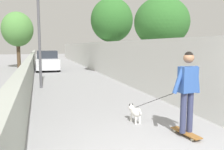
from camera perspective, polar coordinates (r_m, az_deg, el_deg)
ground_plane at (r=17.51m, az=-10.71°, el=0.54°), size 80.00×80.00×0.00m
wall_left at (r=15.36m, az=-18.79°, el=1.73°), size 48.00×0.30×1.25m
fence_right at (r=15.92m, az=-1.38°, el=3.96°), size 48.00×0.30×2.18m
tree_right_near at (r=12.35m, az=11.68°, el=12.11°), size 2.71×2.71×4.31m
tree_left_mid at (r=22.39m, az=-21.50°, el=10.01°), size 2.63×2.63×4.79m
tree_right_far at (r=17.14m, az=-0.05°, el=12.84°), size 2.93×2.93×5.22m
lamp_post at (r=11.46m, az=-17.02°, el=13.25°), size 0.36×0.36×4.81m
skateboard at (r=5.56m, az=17.09°, el=-12.98°), size 0.82×0.28×0.08m
person_skateboarder at (r=5.30m, az=17.49°, el=-2.39°), size 0.26×0.72×1.73m
dog at (r=6.17m, az=5.49°, el=-8.67°), size 1.47×0.83×1.06m
car_near at (r=19.65m, az=-15.12°, el=3.20°), size 4.01×1.80×1.54m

